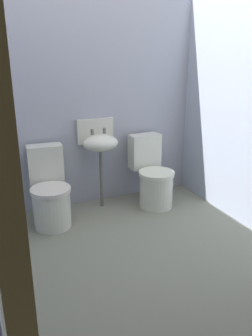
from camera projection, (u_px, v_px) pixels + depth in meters
ground_plane at (140, 256)px, 3.11m from camera, size 2.81×2.86×0.08m
wall_back at (91, 102)px, 3.82m from camera, size 2.81×0.10×2.34m
wooden_door_post at (5, 199)px, 1.35m from camera, size 0.13×0.13×2.34m
toilet_left at (50, 194)px, 3.52m from camera, size 0.43×0.62×0.78m
toilet_right at (153, 177)px, 3.97m from camera, size 0.41×0.60×0.78m
sink at (100, 142)px, 3.78m from camera, size 0.42×0.35×0.99m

